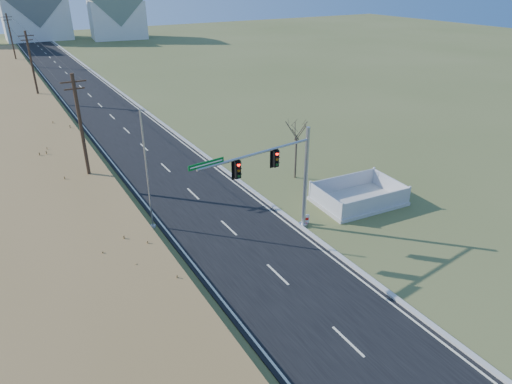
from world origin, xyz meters
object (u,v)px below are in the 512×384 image
traffic_signal_mast (284,174)px  open_sign (305,219)px  fence_enclosure (358,199)px  flagpole (148,184)px  bare_tree (297,129)px

traffic_signal_mast → open_sign: traffic_signal_mast is taller
fence_enclosure → flagpole: 15.21m
fence_enclosure → flagpole: size_ratio=0.80×
fence_enclosure → bare_tree: (-1.44, 6.10, 3.91)m
traffic_signal_mast → bare_tree: (5.93, 7.12, -0.09)m
traffic_signal_mast → open_sign: (2.15, 0.43, -3.93)m
bare_tree → open_sign: bearing=-119.5°
open_sign → flagpole: bearing=169.5°
fence_enclosure → open_sign: bearing=-169.6°
open_sign → bare_tree: 8.60m
traffic_signal_mast → bare_tree: 9.27m
fence_enclosure → open_sign: size_ratio=9.87×
fence_enclosure → open_sign: 5.26m
open_sign → flagpole: (-9.11, 4.74, 2.87)m
fence_enclosure → bare_tree: bare_tree is taller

